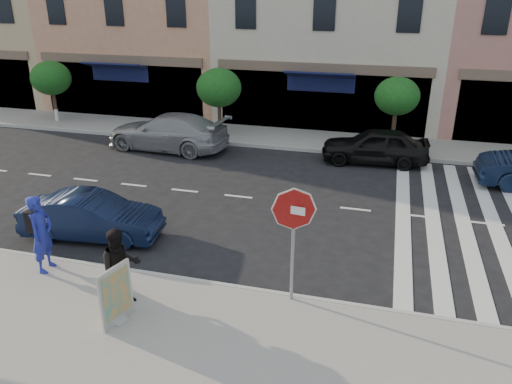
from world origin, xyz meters
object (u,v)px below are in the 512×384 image
Objects in this scene: car_far_mid at (375,146)px; photographer at (42,234)px; stop_sign at (294,221)px; poster_board at (116,296)px; car_near_mid at (92,217)px; walker at (121,268)px; car_far_left at (167,132)px.

photographer is at bearing -38.50° from car_far_mid.
stop_sign is 2.05× the size of poster_board.
car_near_mid is at bearing -5.66° from photographer.
poster_board is at bearing -122.40° from photographer.
car_far_mid is at bearing 84.09° from poster_board.
photographer is 2.72m from walker.
walker is 3.89m from car_near_mid.
photographer reaches higher than car_near_mid.
photographer reaches higher than walker.
photographer is 10.38m from car_far_left.
photographer is 0.51× the size of car_near_mid.
stop_sign reaches higher than car_near_mid.
car_near_mid is (-2.82, 3.53, -0.15)m from poster_board.
walker is at bearing 24.08° from car_far_left.
car_far_mid reaches higher than car_near_mid.
photographer is at bearing -169.80° from stop_sign.
poster_board is at bearing -148.16° from car_near_mid.
car_far_mid is (8.88, 0.53, -0.06)m from car_far_left.
poster_board is (2.83, -1.45, -0.35)m from photographer.
photographer is (-6.20, -0.33, -0.98)m from stop_sign.
car_near_mid is 0.93× the size of car_far_mid.
car_near_mid is (-6.19, 1.75, -1.48)m from stop_sign.
car_far_left is 1.28× the size of car_far_mid.
car_near_mid is 8.32m from car_far_left.
car_far_left is (-7.56, 9.95, -1.35)m from stop_sign.
stop_sign is 3.92m from walker.
walker reaches higher than car_near_mid.
stop_sign is 1.49× the size of walker.
stop_sign reaches higher than car_far_left.
poster_board is 4.52m from car_near_mid.
car_far_left is (-3.95, 11.08, -0.29)m from walker.
stop_sign is 0.51× the size of car_far_left.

